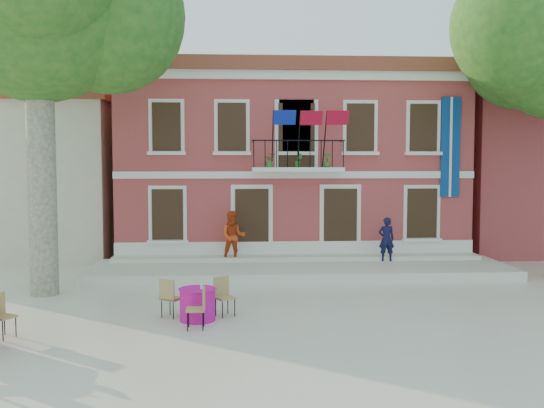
{
  "coord_description": "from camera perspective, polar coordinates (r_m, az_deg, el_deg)",
  "views": [
    {
      "loc": [
        -0.14,
        -15.65,
        3.77
      ],
      "look_at": [
        0.98,
        3.5,
        2.43
      ],
      "focal_mm": 40.0,
      "sensor_mm": 36.0,
      "label": 1
    }
  ],
  "objects": [
    {
      "name": "ground",
      "position": [
        16.1,
        -2.79,
        -9.55
      ],
      "size": [
        90.0,
        90.0,
        0.0
      ],
      "primitive_type": "plane",
      "color": "beige",
      "rests_on": "ground"
    },
    {
      "name": "main_building",
      "position": [
        25.72,
        1.43,
        4.02
      ],
      "size": [
        13.5,
        9.59,
        7.5
      ],
      "color": "#A83D3D",
      "rests_on": "ground"
    },
    {
      "name": "neighbor_west",
      "position": [
        28.25,
        -22.72,
        2.57
      ],
      "size": [
        9.4,
        9.4,
        6.4
      ],
      "color": "beige",
      "rests_on": "ground"
    },
    {
      "name": "terrace",
      "position": [
        20.48,
        2.72,
        -6.18
      ],
      "size": [
        14.0,
        3.4,
        0.3
      ],
      "primitive_type": "cube",
      "color": "silver",
      "rests_on": "ground"
    },
    {
      "name": "plane_tree_west",
      "position": [
        18.7,
        -21.23,
        17.18
      ],
      "size": [
        5.62,
        5.62,
        11.04
      ],
      "color": "#A59E84",
      "rests_on": "ground"
    },
    {
      "name": "pedestrian_navy",
      "position": [
        21.55,
        10.71,
        -3.27
      ],
      "size": [
        0.56,
        0.37,
        1.54
      ],
      "primitive_type": "imported",
      "rotation": [
        0.0,
        0.0,
        3.14
      ],
      "color": "#101135",
      "rests_on": "terrace"
    },
    {
      "name": "pedestrian_orange",
      "position": [
        21.01,
        -3.68,
        -3.07
      ],
      "size": [
        0.87,
        0.68,
        1.77
      ],
      "primitive_type": "imported",
      "rotation": [
        0.0,
        0.0,
        0.01
      ],
      "color": "#CB3F17",
      "rests_on": "terrace"
    },
    {
      "name": "cafe_table_1",
      "position": [
        14.66,
        -7.02,
        -9.2
      ],
      "size": [
        1.87,
        1.63,
        0.95
      ],
      "color": "#DC1497",
      "rests_on": "ground"
    }
  ]
}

